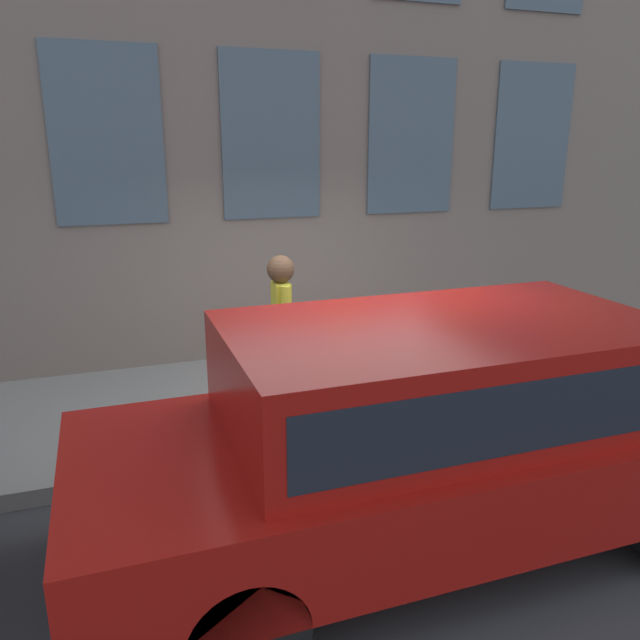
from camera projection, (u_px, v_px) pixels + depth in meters
ground_plane at (351, 453)px, 5.92m from camera, size 80.00×80.00×0.00m
sidewalk at (307, 394)px, 7.10m from camera, size 2.67×60.00×0.16m
fire_hydrant at (358, 379)px, 6.15m from camera, size 0.33×0.44×0.85m
person at (282, 322)px, 6.06m from camera, size 0.40×0.27×1.66m
parked_truck_red_near at (432, 418)px, 4.43m from camera, size 1.93×4.87×1.66m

